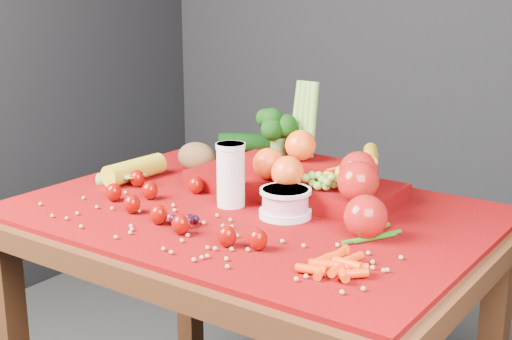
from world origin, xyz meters
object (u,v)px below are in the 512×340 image
Objects in this scene: milk_glass at (231,173)px; yogurt_bowl at (285,202)px; produce_mound at (306,173)px; table at (251,252)px.

milk_glass is 1.27× the size of yogurt_bowl.
yogurt_bowl is at bearing -76.04° from produce_mound.
yogurt_bowl is at bearing -0.22° from table.
milk_glass is 0.15m from yogurt_bowl.
milk_glass is at bearing -125.37° from produce_mound.
table is at bearing 179.78° from yogurt_bowl.
table is 0.19m from milk_glass.
produce_mound is at bearing 54.63° from milk_glass.
yogurt_bowl is (0.09, -0.00, 0.14)m from table.
produce_mound is (-0.04, 0.15, 0.03)m from yogurt_bowl.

